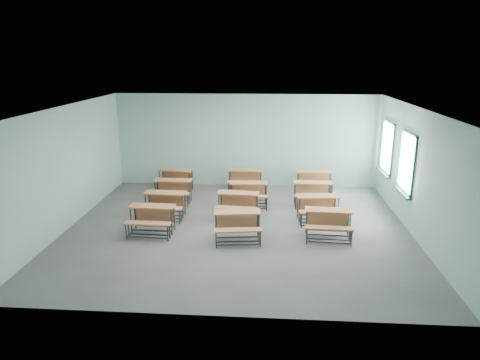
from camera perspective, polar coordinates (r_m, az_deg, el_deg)
The scene contains 13 objects.
room at distance 10.97m, azimuth 0.10°, elevation 1.30°, with size 9.04×8.04×3.24m.
desk_unit_r0c0 at distance 11.22m, azimuth -11.72°, elevation -4.67°, with size 1.18×0.81×0.72m.
desk_unit_r0c1 at distance 10.59m, azimuth -0.34°, elevation -5.58°, with size 1.25×0.92×0.72m.
desk_unit_r0c2 at distance 10.93m, azimuth 11.70°, elevation -5.23°, with size 1.20×0.84×0.72m.
desk_unit_r1c0 at distance 12.23m, azimuth -10.04°, elevation -2.81°, with size 1.18×0.82×0.72m.
desk_unit_r1c1 at distance 12.02m, azimuth -0.30°, elevation -2.89°, with size 1.21×0.86×0.72m.
desk_unit_r1c2 at distance 11.96m, azimuth 10.43°, elevation -3.28°, with size 1.23×0.89×0.72m.
desk_unit_r2c0 at distance 13.42m, azimuth -8.98°, elevation -1.05°, with size 1.17×0.79×0.72m.
desk_unit_r2c1 at distance 12.98m, azimuth 1.17°, elevation -1.43°, with size 1.21×0.85×0.72m.
desk_unit_r2c2 at distance 13.20m, azimuth 9.68°, elevation -1.37°, with size 1.17×0.80×0.72m.
desk_unit_r3c0 at distance 14.60m, azimuth -8.69°, elevation 0.38°, with size 1.26×0.93×0.72m.
desk_unit_r3c1 at distance 14.41m, azimuth 0.69°, elevation 0.36°, with size 1.18×0.81×0.72m.
desk_unit_r3c2 at distance 14.46m, azimuth 9.89°, elevation 0.17°, with size 1.17×0.79×0.72m.
Camera 1 is at (0.81, -10.54, 4.42)m, focal length 32.00 mm.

